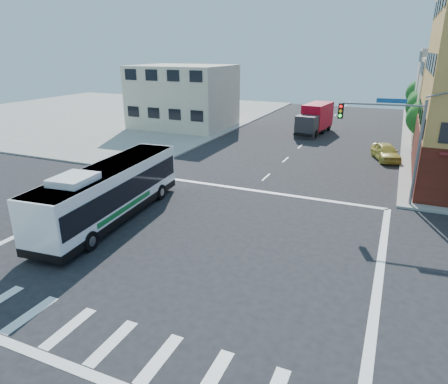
% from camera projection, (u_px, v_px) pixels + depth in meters
% --- Properties ---
extents(ground, '(120.00, 120.00, 0.00)m').
position_uv_depth(ground, '(192.00, 244.00, 21.56)').
color(ground, black).
rests_on(ground, ground).
extents(sidewalk_nw, '(50.00, 50.00, 0.15)m').
position_uv_depth(sidewalk_nw, '(102.00, 113.00, 64.91)').
color(sidewalk_nw, gray).
rests_on(sidewalk_nw, ground).
extents(building_west, '(12.06, 10.06, 8.00)m').
position_uv_depth(building_west, '(183.00, 97.00, 52.49)').
color(building_west, beige).
rests_on(building_west, ground).
extents(signal_mast_ne, '(7.91, 1.13, 8.07)m').
position_uv_depth(signal_mast_ne, '(392.00, 131.00, 25.63)').
color(signal_mast_ne, slate).
rests_on(signal_mast_ne, ground).
extents(street_tree_a, '(3.60, 3.60, 5.53)m').
position_uv_depth(street_tree_a, '(427.00, 116.00, 39.97)').
color(street_tree_a, '#372614').
rests_on(street_tree_a, ground).
extents(street_tree_b, '(3.80, 3.80, 5.79)m').
position_uv_depth(street_tree_b, '(424.00, 105.00, 46.81)').
color(street_tree_b, '#372614').
rests_on(street_tree_b, ground).
extents(street_tree_c, '(3.40, 3.40, 5.29)m').
position_uv_depth(street_tree_c, '(422.00, 100.00, 53.82)').
color(street_tree_c, '#372614').
rests_on(street_tree_c, ground).
extents(street_tree_d, '(4.00, 4.00, 6.03)m').
position_uv_depth(street_tree_d, '(421.00, 91.00, 60.58)').
color(street_tree_d, '#372614').
rests_on(street_tree_d, ground).
extents(transit_bus, '(3.77, 12.65, 3.69)m').
position_uv_depth(transit_bus, '(110.00, 191.00, 24.14)').
color(transit_bus, black).
rests_on(transit_bus, ground).
extents(box_truck, '(3.24, 8.21, 3.60)m').
position_uv_depth(box_truck, '(315.00, 120.00, 49.16)').
color(box_truck, '#27272C').
rests_on(box_truck, ground).
extents(parked_car, '(3.28, 4.98, 1.58)m').
position_uv_depth(parked_car, '(386.00, 152.00, 37.62)').
color(parked_car, '#CDBF4D').
rests_on(parked_car, ground).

